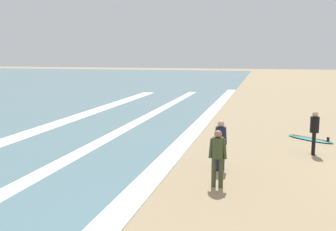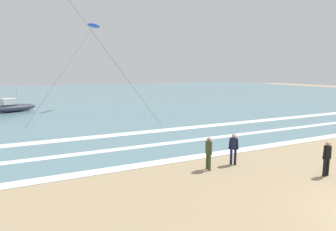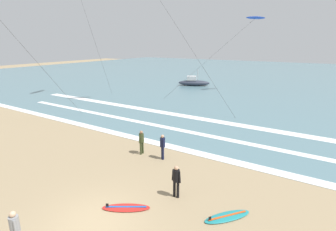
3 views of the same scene
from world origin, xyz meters
name	(u,v)px [view 3 (image 3 of 3)]	position (x,y,z in m)	size (l,w,h in m)	color
ground_plane	(94,223)	(0.00, 0.00, 0.00)	(160.00, 160.00, 0.00)	#9E8763
ocean_surface	(288,77)	(0.00, 52.93, 0.01)	(140.00, 90.00, 0.01)	slate
wave_foam_shoreline	(175,148)	(-1.09, 8.33, 0.01)	(55.53, 0.79, 0.01)	white
wave_foam_mid_break	(216,137)	(0.55, 11.71, 0.01)	(45.73, 0.66, 0.01)	white
wave_foam_outer_break	(210,120)	(-1.59, 15.61, 0.01)	(47.21, 1.04, 0.01)	white
surfer_mid_group	(176,179)	(1.91, 3.32, 0.96)	(0.51, 0.32, 1.60)	black
surfer_foreground_main	(163,145)	(-0.87, 6.41, 0.96)	(0.44, 0.41, 1.60)	#141938
surfer_right_near	(15,228)	(-1.09, -2.40, 0.96)	(0.50, 0.32, 1.60)	gray
surfer_left_near	(141,140)	(-2.43, 6.32, 0.96)	(0.32, 0.51, 1.60)	#384223
surfboard_near_water	(126,208)	(0.50, 1.38, 0.05)	(2.10, 1.62, 0.25)	red
surfboard_left_pile	(227,217)	(4.47, 3.16, 0.05)	(1.78, 2.02, 0.25)	teal
kite_blue_high_right	(255,18)	(-2.40, 31.73, 10.14)	(9.47, 11.89, 10.44)	blue
offshore_boat	(194,82)	(-11.91, 32.78, 0.55)	(5.44, 3.69, 2.70)	#2D3342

